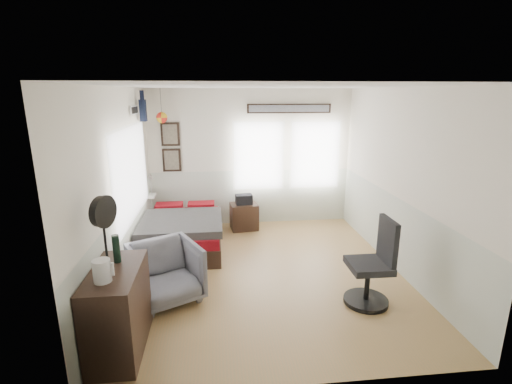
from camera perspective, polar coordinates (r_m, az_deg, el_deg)
ground_plane at (r=5.72m, az=1.47°, el=-12.28°), size 4.00×4.50×0.01m
room_shell at (r=5.35m, az=0.49°, el=4.20°), size 4.02×4.52×2.71m
wall_decor at (r=7.02m, az=-9.74°, el=10.60°), size 3.55×1.32×1.44m
bed at (r=6.57m, az=-11.19°, el=-6.07°), size 1.34×1.83×0.59m
dresser at (r=4.25m, az=-20.41°, el=-16.67°), size 0.48×1.00×0.90m
armchair at (r=5.01m, az=-13.69°, el=-11.97°), size 1.09×1.10×0.76m
nightstand at (r=7.32m, az=-1.85°, el=-3.77°), size 0.56×0.47×0.52m
task_chair at (r=4.99m, az=17.59°, el=-11.33°), size 0.56×0.56×1.13m
kettle at (r=3.82m, az=-22.61°, el=-11.13°), size 0.19×0.16×0.22m
bottle at (r=4.16m, az=-20.69°, el=-8.16°), size 0.08×0.08×0.30m
stand_fan at (r=3.83m, az=-22.44°, el=-2.99°), size 0.19×0.31×0.78m
black_bag at (r=7.22m, az=-1.87°, el=-1.13°), size 0.34×0.24×0.19m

